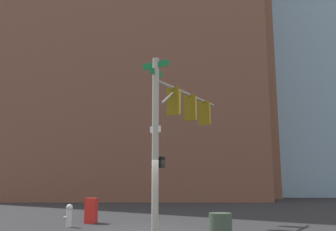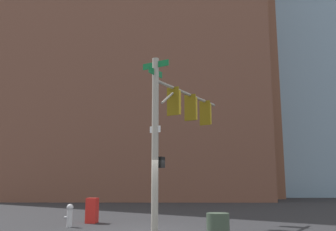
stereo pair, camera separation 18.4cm
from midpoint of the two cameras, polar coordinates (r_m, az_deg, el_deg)
The scene contains 5 objects.
ground_plane at distance 13.99m, azimuth -2.98°, elevation -17.26°, with size 200.00×200.00×0.00m, color #262628.
signal_pole_assembly at distance 15.05m, azimuth 1.86°, elevation -0.62°, with size 3.24×4.96×6.34m.
fire_hydrant at distance 15.43m, azimuth -14.58°, elevation -14.55°, with size 0.34×0.26×0.87m.
newspaper_box at distance 16.73m, azimuth -11.30°, elevation -14.15°, with size 0.44×0.56×1.05m, color red.
building_brick_midblock at distance 53.52m, azimuth 3.49°, elevation 12.25°, with size 19.88×15.76×44.63m, color brown.
Camera 2 is at (-1.01, 13.86, 1.66)m, focal length 39.54 mm.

